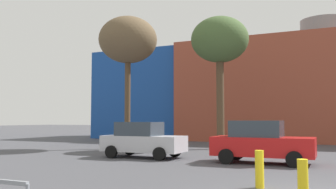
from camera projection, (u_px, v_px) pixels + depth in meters
building_backdrop at (325, 91)px, 32.80m from camera, size 43.84×10.97×10.93m
parked_car_0 at (142, 140)px, 18.26m from camera, size 4.09×2.00×1.77m
parked_car_1 at (261, 142)px, 15.85m from camera, size 4.27×2.09×1.85m
bare_tree_0 at (220, 42)px, 24.09m from camera, size 3.79×3.79×8.68m
bare_tree_1 at (128, 41)px, 24.54m from camera, size 3.91×3.91×8.81m
bollard_yellow_1 at (303, 181)px, 8.39m from camera, size 0.24×0.24×0.97m
bollard_yellow_2 at (259, 169)px, 10.11m from camera, size 0.24×0.24×1.03m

